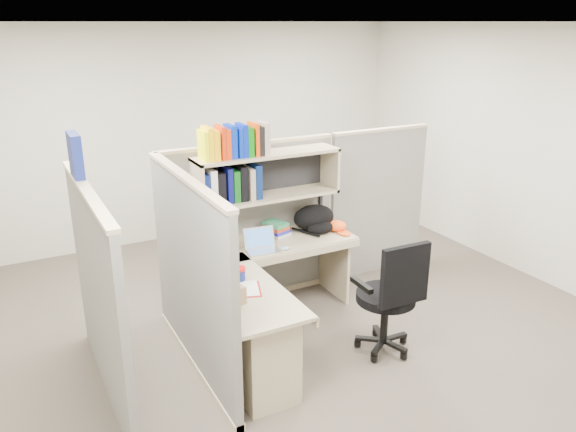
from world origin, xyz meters
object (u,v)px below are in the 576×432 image
backpack (317,219)px  desk (265,321)px  laptop (263,241)px  snack_canister (239,274)px  task_chair (388,314)px

backpack → desk: bearing=-142.7°
laptop → backpack: bearing=23.8°
snack_canister → task_chair: task_chair is taller
backpack → snack_canister: (-1.12, -0.67, -0.07)m
backpack → snack_canister: bearing=-153.8°
laptop → task_chair: task_chair is taller
desk → snack_canister: 0.43m
backpack → snack_canister: size_ratio=3.87×
desk → laptop: (0.30, 0.68, 0.39)m
desk → snack_canister: (-0.12, 0.23, 0.35)m
laptop → task_chair: (0.71, -0.95, -0.46)m
laptop → snack_canister: 0.62m
laptop → task_chair: 1.27m
backpack → snack_canister: 1.31m
laptop → backpack: size_ratio=0.67×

